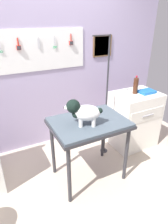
# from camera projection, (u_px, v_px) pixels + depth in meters

# --- Properties ---
(ground) EXTENTS (4.40, 4.00, 0.04)m
(ground) POSITION_uv_depth(u_px,v_px,m) (88.00, 192.00, 2.36)
(ground) COLOR #C4B39D
(rear_wall_panel) EXTENTS (4.00, 0.11, 2.30)m
(rear_wall_panel) POSITION_uv_depth(u_px,v_px,m) (47.00, 72.00, 2.86)
(rear_wall_panel) COLOR #AC9FC4
(rear_wall_panel) RESTS_ON ground
(grooming_table) EXTENTS (0.88, 0.64, 0.82)m
(grooming_table) POSITION_uv_depth(u_px,v_px,m) (89.00, 128.00, 2.27)
(grooming_table) COLOR #2D2D33
(grooming_table) RESTS_ON ground
(grooming_arm) EXTENTS (0.30, 0.11, 1.71)m
(grooming_arm) POSITION_uv_depth(u_px,v_px,m) (106.00, 104.00, 2.70)
(grooming_arm) COLOR #2D2D33
(grooming_arm) RESTS_ON ground
(dog) EXTENTS (0.40, 0.30, 0.30)m
(dog) POSITION_uv_depth(u_px,v_px,m) (83.00, 112.00, 2.08)
(dog) COLOR white
(dog) RESTS_ON grooming_table
(cabinet_right) EXTENTS (0.68, 0.54, 0.88)m
(cabinet_right) POSITION_uv_depth(u_px,v_px,m) (134.00, 119.00, 3.07)
(cabinet_right) COLOR white
(cabinet_right) RESTS_ON ground
(soda_bottle) EXTENTS (0.07, 0.07, 0.27)m
(soda_bottle) POSITION_uv_depth(u_px,v_px,m) (136.00, 85.00, 2.82)
(soda_bottle) COLOR #412215
(soda_bottle) RESTS_ON cabinet_right
(supply_tray) EXTENTS (0.24, 0.18, 0.04)m
(supply_tray) POSITION_uv_depth(u_px,v_px,m) (147.00, 92.00, 2.89)
(supply_tray) COLOR blue
(supply_tray) RESTS_ON cabinet_right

